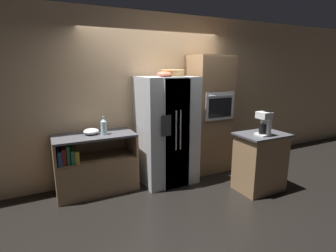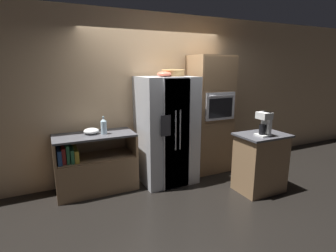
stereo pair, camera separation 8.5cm
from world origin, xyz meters
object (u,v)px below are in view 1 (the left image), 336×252
Objects in this scene: wicker_basket at (173,73)px; coffee_maker at (264,122)px; refrigerator at (166,130)px; fruit_bowl at (164,74)px; mixing_bowl at (91,131)px; wall_oven at (209,114)px; bottle_tall at (104,126)px.

wicker_basket reaches higher than coffee_maker.
wicker_basket is at bearing 24.42° from refrigerator.
mixing_bowl is at bearing 167.79° from fruit_bowl.
wall_oven is at bearing 10.34° from fruit_bowl.
mixing_bowl is (-2.11, 0.06, -0.11)m from wall_oven.
bottle_tall is at bearing 151.15° from coffee_maker.
coffee_maker is at bearing -44.50° from refrigerator.
wicker_basket is at bearing -177.77° from wall_oven.
wicker_basket is at bearing 33.25° from fruit_bowl.
refrigerator is at bearing -173.63° from wall_oven.
wall_oven reaches higher than refrigerator.
refrigerator is 4.99× the size of coffee_maker.
bottle_tall is at bearing 179.34° from wicker_basket.
wall_oven is at bearing 98.02° from coffee_maker.
wicker_basket reaches higher than bottle_tall.
refrigerator reaches higher than mixing_bowl.
refrigerator is 1.20m from mixing_bowl.
fruit_bowl reaches higher than refrigerator.
refrigerator is 0.95m from wall_oven.
refrigerator is at bearing -155.58° from wicker_basket.
fruit_bowl is (-0.23, -0.15, -0.02)m from wicker_basket.
wall_oven is 2.12m from mixing_bowl.
bottle_tall is 2.40m from coffee_maker.
fruit_bowl reaches higher than coffee_maker.
wall_oven is (0.92, 0.10, 0.18)m from refrigerator.
wall_oven reaches higher than coffee_maker.
refrigerator is 1.03m from bottle_tall.
mixing_bowl is 2.59m from coffee_maker.
bottle_tall is 0.77× the size of coffee_maker.
coffee_maker is at bearing -50.98° from wicker_basket.
bottle_tall is at bearing -179.52° from wall_oven.
coffee_maker is (0.93, -1.14, -0.71)m from wicker_basket.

